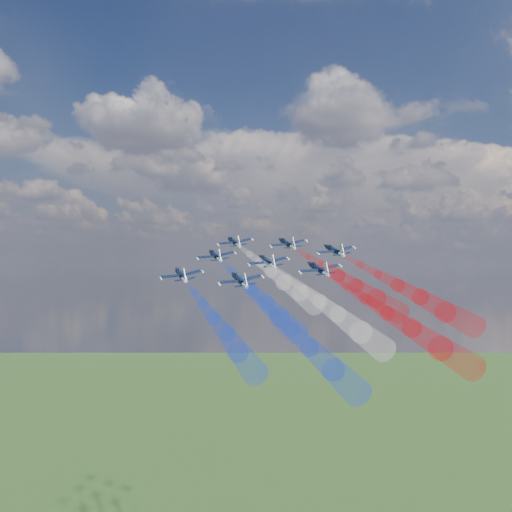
% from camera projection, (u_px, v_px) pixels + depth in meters
% --- Properties ---
extents(jet_lead, '(15.86, 16.54, 7.99)m').
position_uv_depth(jet_lead, '(234.00, 242.00, 174.95)').
color(jet_lead, black).
extents(trail_lead, '(34.33, 42.31, 17.45)m').
position_uv_depth(trail_lead, '(272.00, 271.00, 146.24)').
color(trail_lead, white).
extents(jet_inner_left, '(15.86, 16.54, 7.99)m').
position_uv_depth(jet_inner_left, '(215.00, 256.00, 161.57)').
color(jet_inner_left, black).
extents(trail_inner_left, '(34.33, 42.31, 17.45)m').
position_uv_depth(trail_inner_left, '(253.00, 291.00, 132.85)').
color(trail_inner_left, blue).
extents(jet_inner_right, '(15.86, 16.54, 7.99)m').
position_uv_depth(jet_inner_right, '(287.00, 244.00, 165.43)').
color(jet_inner_right, black).
extents(trail_inner_right, '(34.33, 42.31, 17.45)m').
position_uv_depth(trail_inner_right, '(338.00, 275.00, 136.71)').
color(trail_inner_right, red).
extents(jet_outer_left, '(15.86, 16.54, 7.99)m').
position_uv_depth(jet_outer_left, '(181.00, 275.00, 148.07)').
color(jet_outer_left, black).
extents(trail_outer_left, '(34.33, 42.31, 17.45)m').
position_uv_depth(trail_outer_left, '(214.00, 318.00, 119.35)').
color(trail_outer_left, blue).
extents(jet_center_third, '(15.86, 16.54, 7.99)m').
position_uv_depth(jet_center_third, '(267.00, 262.00, 151.55)').
color(jet_center_third, black).
extents(trail_center_third, '(34.33, 42.31, 17.45)m').
position_uv_depth(trail_center_third, '(319.00, 301.00, 122.83)').
color(trail_center_third, white).
extents(jet_outer_right, '(15.86, 16.54, 7.99)m').
position_uv_depth(jet_outer_right, '(334.00, 250.00, 159.29)').
color(jet_outer_right, black).
extents(trail_outer_right, '(34.33, 42.31, 17.45)m').
position_uv_depth(trail_outer_right, '(398.00, 285.00, 130.57)').
color(trail_outer_right, red).
extents(jet_rear_left, '(15.86, 16.54, 7.99)m').
position_uv_depth(jet_rear_left, '(240.00, 280.00, 138.27)').
color(jet_rear_left, black).
extents(trail_rear_left, '(34.33, 42.31, 17.45)m').
position_uv_depth(trail_rear_left, '(291.00, 329.00, 109.56)').
color(trail_rear_left, blue).
extents(jet_rear_right, '(15.86, 16.54, 7.99)m').
position_uv_depth(jet_rear_right, '(318.00, 269.00, 144.11)').
color(jet_rear_right, black).
extents(trail_rear_right, '(34.33, 42.31, 17.45)m').
position_uv_depth(trail_rear_right, '(387.00, 313.00, 115.39)').
color(trail_rear_right, red).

